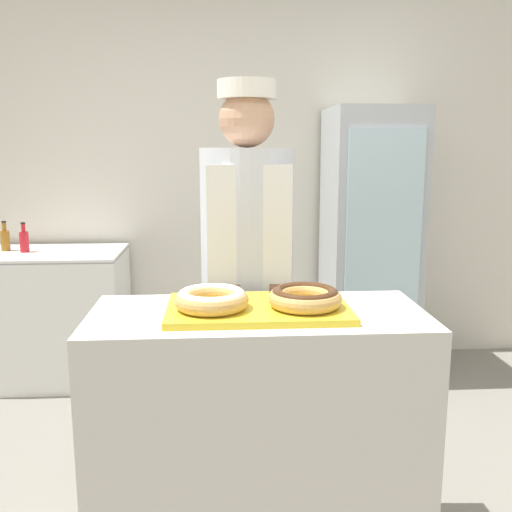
# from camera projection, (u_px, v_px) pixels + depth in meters

# --- Properties ---
(wall_back) EXTENTS (8.00, 0.06, 2.70)m
(wall_back) POSITION_uv_depth(u_px,v_px,m) (236.00, 171.00, 4.00)
(wall_back) COLOR silver
(wall_back) RESTS_ON ground_plane
(display_counter) EXTENTS (1.18, 0.53, 0.95)m
(display_counter) POSITION_uv_depth(u_px,v_px,m) (258.00, 437.00, 2.08)
(display_counter) COLOR beige
(display_counter) RESTS_ON ground_plane
(serving_tray) EXTENTS (0.63, 0.39, 0.02)m
(serving_tray) POSITION_uv_depth(u_px,v_px,m) (258.00, 309.00, 1.99)
(serving_tray) COLOR yellow
(serving_tray) RESTS_ON display_counter
(donut_light_glaze) EXTENTS (0.25, 0.25, 0.07)m
(donut_light_glaze) POSITION_uv_depth(u_px,v_px,m) (212.00, 298.00, 1.93)
(donut_light_glaze) COLOR tan
(donut_light_glaze) RESTS_ON serving_tray
(donut_chocolate_glaze) EXTENTS (0.25, 0.25, 0.07)m
(donut_chocolate_glaze) POSITION_uv_depth(u_px,v_px,m) (305.00, 297.00, 1.96)
(donut_chocolate_glaze) COLOR tan
(donut_chocolate_glaze) RESTS_ON serving_tray
(brownie_back_left) EXTENTS (0.09, 0.09, 0.03)m
(brownie_back_left) POSITION_uv_depth(u_px,v_px,m) (228.00, 292.00, 2.10)
(brownie_back_left) COLOR black
(brownie_back_left) RESTS_ON serving_tray
(brownie_back_right) EXTENTS (0.09, 0.09, 0.03)m
(brownie_back_right) POSITION_uv_depth(u_px,v_px,m) (282.00, 291.00, 2.12)
(brownie_back_right) COLOR black
(brownie_back_right) RESTS_ON serving_tray
(baker_person) EXTENTS (0.40, 0.40, 1.79)m
(baker_person) POSITION_uv_depth(u_px,v_px,m) (247.00, 280.00, 2.50)
(baker_person) COLOR #4C4C51
(baker_person) RESTS_ON ground_plane
(beverage_fridge) EXTENTS (0.56, 0.64, 1.76)m
(beverage_fridge) POSITION_uv_depth(u_px,v_px,m) (369.00, 244.00, 3.78)
(beverage_fridge) COLOR #ADB2B7
(beverage_fridge) RESTS_ON ground_plane
(chest_freezer) EXTENTS (0.92, 0.61, 0.86)m
(chest_freezer) POSITION_uv_depth(u_px,v_px,m) (54.00, 315.00, 3.73)
(chest_freezer) COLOR white
(chest_freezer) RESTS_ON ground_plane
(bottle_amber) EXTENTS (0.06, 0.06, 0.19)m
(bottle_amber) POSITION_uv_depth(u_px,v_px,m) (5.00, 239.00, 3.67)
(bottle_amber) COLOR #99661E
(bottle_amber) RESTS_ON chest_freezer
(bottle_red) EXTENTS (0.06, 0.06, 0.19)m
(bottle_red) POSITION_uv_depth(u_px,v_px,m) (24.00, 241.00, 3.62)
(bottle_red) COLOR red
(bottle_red) RESTS_ON chest_freezer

